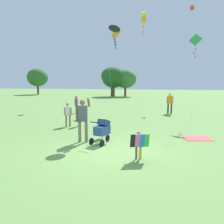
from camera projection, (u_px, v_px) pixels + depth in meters
The scene contains 14 objects.
ground_plane at pixel (111, 151), 8.76m from camera, with size 120.00×120.00×0.00m, color #668E47.
treeline_distant at pixel (162, 74), 37.54m from camera, with size 44.36×6.81×6.57m.
child_with_butterfly_kite at pixel (139, 142), 7.77m from camera, with size 0.64×0.43×0.94m.
person_adult_flyer at pixel (83, 117), 9.95m from camera, with size 0.59×0.62×1.89m.
stroller at pixel (102, 129), 9.74m from camera, with size 0.78×1.11×1.03m.
kite_adult_black at pixel (114, 30), 11.47m from camera, with size 1.10×2.53×5.26m.
kite_orange_delta at pixel (115, 36), 19.41m from camera, with size 0.89×3.11×6.91m.
kite_green_novelty at pixel (144, 18), 14.64m from camera, with size 0.35×1.91×6.84m.
kite_blue_high at pixel (195, 43), 14.25m from camera, with size 1.17×2.69×5.45m.
person_red_shirt at pixel (79, 115), 13.41m from camera, with size 0.20×0.35×1.10m.
person_sitting_far at pixel (170, 101), 18.56m from camera, with size 0.53×0.22×1.66m.
person_couple_left at pixel (68, 113), 13.37m from camera, with size 0.42×0.24×1.34m.
person_kid_running at pixel (76, 103), 18.70m from camera, with size 0.19×0.44×1.38m.
picnic_blanket at pixel (197, 138), 10.73m from camera, with size 1.21×1.07×0.02m, color #CC3D3D.
Camera 1 is at (1.54, -8.35, 2.60)m, focal length 37.90 mm.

